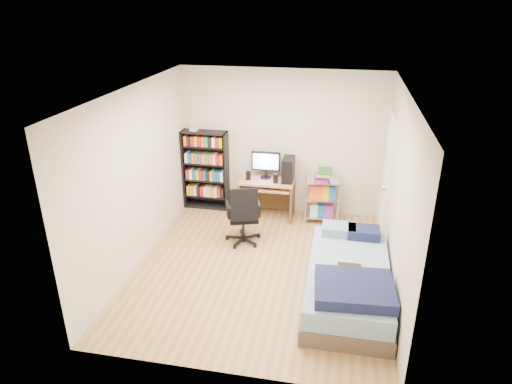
% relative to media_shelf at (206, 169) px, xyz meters
% --- Properties ---
extents(room, '(3.58, 4.08, 2.58)m').
position_rel_media_shelf_xyz_m(room, '(1.34, -1.84, 0.52)').
color(room, '#A98554').
rests_on(room, ground).
extents(media_shelf, '(0.80, 0.27, 1.48)m').
position_rel_media_shelf_xyz_m(media_shelf, '(0.00, 0.00, 0.00)').
color(media_shelf, black).
rests_on(media_shelf, room).
extents(computer_desk, '(0.91, 0.53, 1.15)m').
position_rel_media_shelf_xyz_m(computer_desk, '(1.24, -0.14, -0.11)').
color(computer_desk, tan).
rests_on(computer_desk, room).
extents(office_chair, '(0.73, 0.73, 0.97)m').
position_rel_media_shelf_xyz_m(office_chair, '(0.94, -1.16, -0.42)').
color(office_chair, black).
rests_on(office_chair, room).
extents(wire_cart, '(0.60, 0.45, 0.92)m').
position_rel_media_shelf_xyz_m(wire_cart, '(2.08, -0.15, -0.13)').
color(wire_cart, silver).
rests_on(wire_cart, room).
extents(bed, '(1.04, 2.08, 0.59)m').
position_rel_media_shelf_xyz_m(bed, '(2.55, -2.30, -0.47)').
color(bed, '#50443B').
rests_on(bed, room).
extents(door, '(0.12, 0.80, 2.00)m').
position_rel_media_shelf_xyz_m(door, '(3.06, -0.49, 0.27)').
color(door, white).
rests_on(door, room).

